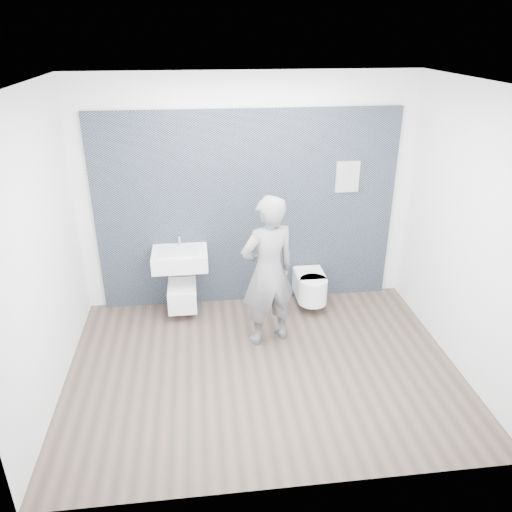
{
  "coord_description": "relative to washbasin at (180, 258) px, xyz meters",
  "views": [
    {
      "loc": [
        -0.58,
        -4.18,
        3.23
      ],
      "look_at": [
        0.0,
        0.6,
        1.0
      ],
      "focal_mm": 35.0,
      "sensor_mm": 36.0,
      "label": 1
    }
  ],
  "objects": [
    {
      "name": "tile_wall",
      "position": [
        0.83,
        0.27,
        -0.74
      ],
      "size": [
        3.6,
        0.06,
        2.4
      ],
      "primitive_type": "cube",
      "color": "black",
      "rests_on": "ground"
    },
    {
      "name": "info_placard",
      "position": [
        2.03,
        0.23,
        -0.74
      ],
      "size": [
        0.28,
        0.03,
        0.37
      ],
      "primitive_type": "cube",
      "color": "silver",
      "rests_on": "ground"
    },
    {
      "name": "toilet_square",
      "position": [
        0.0,
        -0.0,
        -0.47
      ],
      "size": [
        0.34,
        0.49,
        0.61
      ],
      "color": "white",
      "rests_on": "ground"
    },
    {
      "name": "room_shell",
      "position": [
        0.83,
        -1.2,
        1.0
      ],
      "size": [
        4.0,
        4.0,
        4.0
      ],
      "color": "white",
      "rests_on": "ground"
    },
    {
      "name": "ground",
      "position": [
        0.83,
        -1.2,
        -0.74
      ],
      "size": [
        4.0,
        4.0,
        0.0
      ],
      "primitive_type": "plane",
      "color": "brown",
      "rests_on": "ground"
    },
    {
      "name": "toilet_rounded",
      "position": [
        1.58,
        -0.06,
        -0.45
      ],
      "size": [
        0.35,
        0.6,
        0.32
      ],
      "color": "white",
      "rests_on": "ground"
    },
    {
      "name": "washbasin",
      "position": [
        0.0,
        0.0,
        0.0
      ],
      "size": [
        0.64,
        0.48,
        0.48
      ],
      "color": "white",
      "rests_on": "ground"
    },
    {
      "name": "visitor",
      "position": [
        0.95,
        -0.69,
        0.11
      ],
      "size": [
        0.72,
        0.58,
        1.7
      ],
      "primitive_type": "imported",
      "rotation": [
        0.0,
        0.0,
        3.45
      ],
      "color": "slate",
      "rests_on": "ground"
    }
  ]
}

